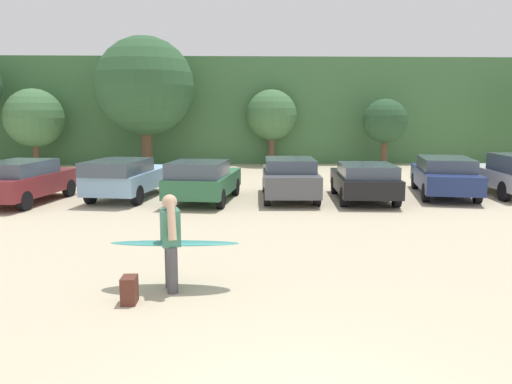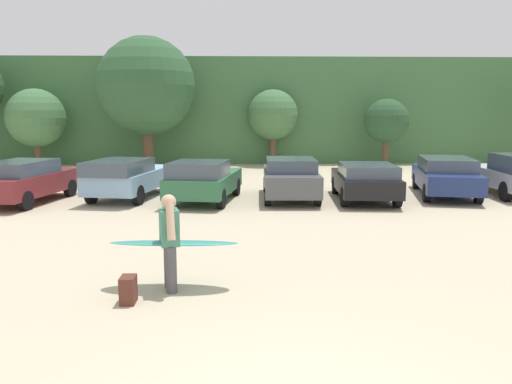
{
  "view_description": "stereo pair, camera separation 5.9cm",
  "coord_description": "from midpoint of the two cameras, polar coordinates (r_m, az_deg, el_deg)",
  "views": [
    {
      "loc": [
        -0.74,
        -4.54,
        3.1
      ],
      "look_at": [
        -0.28,
        7.96,
        1.13
      ],
      "focal_mm": 35.57,
      "sensor_mm": 36.0,
      "label": 1
    },
    {
      "loc": [
        -0.68,
        -4.54,
        3.1
      ],
      "look_at": [
        -0.28,
        7.96,
        1.13
      ],
      "focal_mm": 35.57,
      "sensor_mm": 36.0,
      "label": 2
    }
  ],
  "objects": [
    {
      "name": "person_adult",
      "position": [
        8.96,
        -9.78,
        -4.98
      ],
      "size": [
        0.41,
        0.85,
        1.71
      ],
      "rotation": [
        0.0,
        0.0,
        3.38
      ],
      "color": "#4C4C51",
      "rests_on": "ground_plane"
    },
    {
      "name": "parked_car_forest_green",
      "position": [
        17.71,
        -6.1,
        1.36
      ],
      "size": [
        2.6,
        4.38,
        1.48
      ],
      "rotation": [
        0.0,
        0.0,
        1.4
      ],
      "color": "#2D6642",
      "rests_on": "ground_plane"
    },
    {
      "name": "parked_car_black",
      "position": [
        18.27,
        11.99,
        1.32
      ],
      "size": [
        2.24,
        4.33,
        1.35
      ],
      "rotation": [
        0.0,
        0.0,
        1.49
      ],
      "color": "black",
      "rests_on": "ground_plane"
    },
    {
      "name": "backpack_dropped",
      "position": [
        8.71,
        -14.24,
        -10.63
      ],
      "size": [
        0.24,
        0.34,
        0.45
      ],
      "color": "#592D23",
      "rests_on": "ground_plane"
    },
    {
      "name": "tree_right",
      "position": [
        30.07,
        1.7,
        8.62
      ],
      "size": [
        2.96,
        2.96,
        4.44
      ],
      "color": "brown",
      "rests_on": "ground_plane"
    },
    {
      "name": "parked_car_navy",
      "position": [
        20.23,
        20.34,
        1.81
      ],
      "size": [
        2.9,
        5.09,
        1.44
      ],
      "rotation": [
        0.0,
        0.0,
        1.35
      ],
      "color": "navy",
      "rests_on": "ground_plane"
    },
    {
      "name": "parked_car_maroon",
      "position": [
        19.16,
        -24.7,
        1.21
      ],
      "size": [
        2.53,
        4.5,
        1.48
      ],
      "rotation": [
        0.0,
        0.0,
        1.39
      ],
      "color": "maroon",
      "rests_on": "ground_plane"
    },
    {
      "name": "tree_center",
      "position": [
        29.09,
        -12.45,
        11.53
      ],
      "size": [
        5.39,
        5.39,
        7.23
      ],
      "color": "brown",
      "rests_on": "ground_plane"
    },
    {
      "name": "parked_car_sky_blue",
      "position": [
        18.87,
        -14.4,
        1.67
      ],
      "size": [
        2.64,
        4.78,
        1.48
      ],
      "rotation": [
        0.0,
        0.0,
        1.39
      ],
      "color": "#84ADD1",
      "rests_on": "ground_plane"
    },
    {
      "name": "tree_center_left",
      "position": [
        30.88,
        -23.74,
        7.61
      ],
      "size": [
        3.23,
        3.23,
        4.41
      ],
      "color": "brown",
      "rests_on": "ground_plane"
    },
    {
      "name": "parked_car_dark_gray",
      "position": [
        18.31,
        3.7,
        1.65
      ],
      "size": [
        2.01,
        4.4,
        1.48
      ],
      "rotation": [
        0.0,
        0.0,
        1.54
      ],
      "color": "#4C4F54",
      "rests_on": "ground_plane"
    },
    {
      "name": "surfboard_teal",
      "position": [
        9.14,
        -9.3,
        -5.7
      ],
      "size": [
        2.32,
        0.76,
        0.15
      ],
      "rotation": [
        0.0,
        0.0,
        3.09
      ],
      "color": "teal"
    },
    {
      "name": "tree_ridge_back",
      "position": [
        29.99,
        14.26,
        7.7
      ],
      "size": [
        2.51,
        2.51,
        3.87
      ],
      "color": "brown",
      "rests_on": "ground_plane"
    },
    {
      "name": "hillside_ridge",
      "position": [
        36.55,
        -1.0,
        9.07
      ],
      "size": [
        108.0,
        12.0,
        6.35
      ],
      "primitive_type": "cube",
      "color": "#427042",
      "rests_on": "ground_plane"
    }
  ]
}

